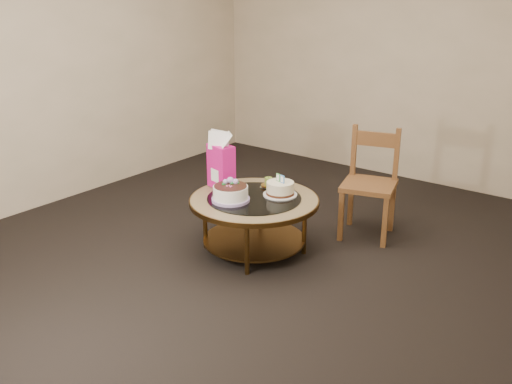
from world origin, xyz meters
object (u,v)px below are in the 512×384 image
Objects in this scene: dining_chair at (370,183)px; coffee_table at (254,207)px; gift_bag at (221,161)px; decorated_cake at (231,194)px; cream_cake at (280,189)px.

coffee_table is at bearing -139.22° from dining_chair.
gift_bag reaches higher than dining_chair.
decorated_cake is (-0.10, -0.16, 0.14)m from coffee_table.
decorated_cake and cream_cake have the same top height.
cream_cake is at bearing 55.01° from decorated_cake.
decorated_cake is at bearing -21.51° from gift_bag.
coffee_table is 2.19× the size of gift_bag.
cream_cake is (0.13, 0.17, 0.13)m from coffee_table.
gift_bag is at bearing 176.19° from coffee_table.
gift_bag is (-0.36, 0.02, 0.31)m from coffee_table.
gift_bag is at bearing -153.65° from dining_chair.
gift_bag reaches higher than coffee_table.
cream_cake is at bearing 52.08° from coffee_table.
coffee_table is 3.76× the size of cream_cake.
cream_cake is 0.30× the size of dining_chair.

